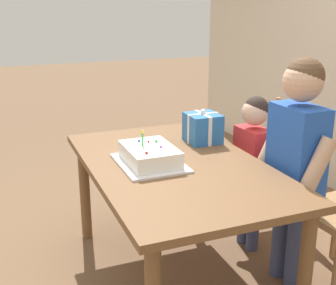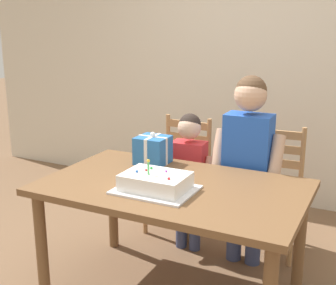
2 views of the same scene
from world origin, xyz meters
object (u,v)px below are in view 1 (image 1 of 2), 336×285
(chair_left, at_px, (271,166))
(child_older, at_px, (296,153))
(dining_table, at_px, (175,178))
(child_younger, at_px, (252,159))
(gift_box_red_large, at_px, (203,128))
(birthday_cake, at_px, (150,156))

(chair_left, distance_m, child_older, 0.79)
(dining_table, xyz_separation_m, child_older, (0.27, 0.61, 0.16))
(dining_table, distance_m, chair_left, 1.00)
(child_younger, bearing_deg, gift_box_red_large, -115.36)
(gift_box_red_large, relative_size, child_younger, 0.21)
(gift_box_red_large, bearing_deg, chair_left, 97.23)
(birthday_cake, bearing_deg, child_older, 67.37)
(dining_table, height_order, gift_box_red_large, gift_box_red_large)
(birthday_cake, height_order, child_younger, child_younger)
(dining_table, bearing_deg, child_older, 66.05)
(chair_left, distance_m, child_younger, 0.40)
(gift_box_red_large, xyz_separation_m, chair_left, (-0.08, 0.59, -0.37))
(chair_left, bearing_deg, birthday_cake, -72.16)
(gift_box_red_large, distance_m, chair_left, 0.70)
(birthday_cake, relative_size, chair_left, 0.48)
(gift_box_red_large, distance_m, child_older, 0.64)
(dining_table, relative_size, child_younger, 1.48)
(dining_table, distance_m, birthday_cake, 0.20)
(dining_table, xyz_separation_m, chair_left, (-0.38, 0.91, -0.18))
(birthday_cake, xyz_separation_m, gift_box_red_large, (-0.26, 0.45, 0.04))
(dining_table, bearing_deg, gift_box_red_large, 133.75)
(birthday_cake, xyz_separation_m, child_younger, (-0.12, 0.74, -0.16))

